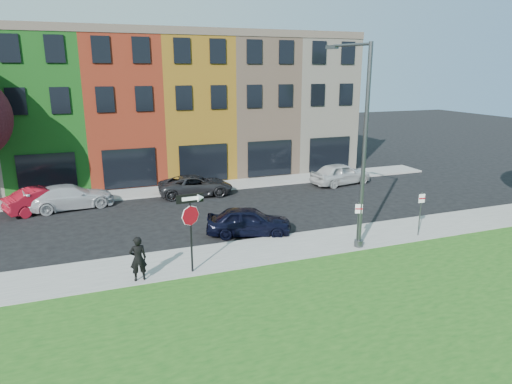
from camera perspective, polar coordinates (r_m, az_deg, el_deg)
name	(u,v)px	position (r m, az deg, el deg)	size (l,w,h in m)	color
ground	(308,278)	(18.06, 6.49, -10.67)	(120.00, 120.00, 0.00)	black
sidewalk_near	(317,243)	(21.33, 7.65, -6.39)	(40.00, 3.00, 0.12)	gray
sidewalk_far	(164,191)	(30.77, -11.40, 0.16)	(40.00, 2.40, 0.12)	gray
rowhouse_block	(154,108)	(36.07, -12.67, 10.21)	(30.00, 10.12, 10.00)	#BCB29C
stop_sign	(191,217)	(17.58, -8.19, -3.13)	(1.05, 0.11, 3.16)	black
man	(138,259)	(17.75, -14.52, -8.06)	(0.65, 0.44, 1.74)	black
sedan_near	(249,221)	(22.17, -0.91, -3.66)	(4.40, 2.83, 1.39)	black
parked_car_red	(45,199)	(28.53, -24.88, -0.80)	(4.50, 3.01, 1.40)	maroon
parked_car_silver	(70,197)	(28.48, -22.21, -0.54)	(5.07, 2.67, 1.40)	#B9B9BE
parked_car_dark	(196,186)	(29.35, -7.54, 0.81)	(4.84, 2.49, 1.31)	black
parked_car_white	(341,174)	(32.50, 10.53, 2.27)	(4.69, 2.50, 1.52)	silver
street_lamp	(361,148)	(20.11, 12.98, 5.34)	(1.03, 2.50, 8.79)	#46494B
parking_sign_a	(358,219)	(20.65, 12.63, -3.32)	(0.30, 0.15, 2.08)	#46494B
parking_sign_b	(421,209)	(22.92, 19.88, -1.95)	(0.32, 0.09, 2.14)	#46494B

